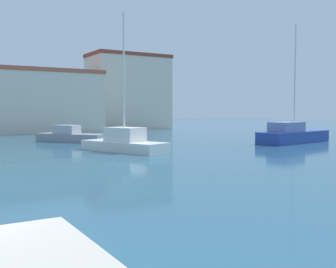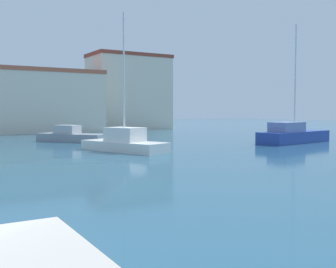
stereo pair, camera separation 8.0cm
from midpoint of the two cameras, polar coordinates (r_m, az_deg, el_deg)
water at (r=31.25m, az=-2.91°, el=-1.77°), size 160.00×160.00×0.00m
sailboat_blue_behind_lamppost at (r=36.30m, az=16.95°, el=-0.09°), size 8.09×3.63×10.02m
sailboat_white_center_channel at (r=28.00m, az=-6.19°, el=-1.12°), size 4.28×6.84×9.36m
motorboat_grey_inner_mooring at (r=37.08m, az=-13.44°, el=-0.28°), size 5.36×6.53×1.46m
harbor_office at (r=53.61m, az=-16.63°, el=4.44°), size 13.43×6.49×7.85m
yacht_club at (r=60.75m, az=-5.59°, el=5.88°), size 11.46×6.72×10.92m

